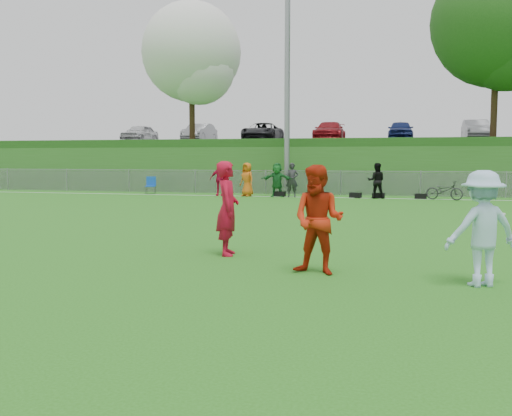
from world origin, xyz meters
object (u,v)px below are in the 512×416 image
(player_red_left, at_px, (228,208))
(player_blue, at_px, (482,229))
(recycling_bin, at_px, (316,189))
(bicycle, at_px, (445,190))
(player_red_center, at_px, (318,220))
(frisbee, at_px, (497,214))

(player_red_left, relative_size, player_blue, 1.07)
(player_red_left, distance_m, recycling_bin, 17.06)
(player_red_left, xyz_separation_m, player_blue, (4.57, -1.72, -0.06))
(player_blue, xyz_separation_m, bicycle, (0.85, 18.37, -0.45))
(player_red_center, height_order, bicycle, player_red_center)
(frisbee, bearing_deg, player_red_center, 178.77)
(player_blue, distance_m, recycling_bin, 19.46)
(frisbee, height_order, recycling_bin, frisbee)
(player_blue, bearing_deg, frisbee, -161.54)
(player_blue, bearing_deg, recycling_bin, -98.41)
(player_blue, xyz_separation_m, recycling_bin, (-5.15, 18.76, -0.47))
(bicycle, bearing_deg, player_red_left, -177.58)
(player_blue, relative_size, frisbee, 7.36)
(recycling_bin, xyz_separation_m, bicycle, (6.01, -0.38, 0.03))
(player_red_left, xyz_separation_m, bicycle, (5.42, 16.65, -0.50))
(player_red_left, bearing_deg, player_blue, -123.86)
(recycling_bin, distance_m, bicycle, 6.02)
(bicycle, bearing_deg, recycling_bin, 106.79)
(bicycle, bearing_deg, player_blue, -162.21)
(player_red_center, xyz_separation_m, bicycle, (3.40, 18.09, -0.48))
(player_blue, bearing_deg, player_red_center, -30.20)
(player_red_center, bearing_deg, recycling_bin, 110.70)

